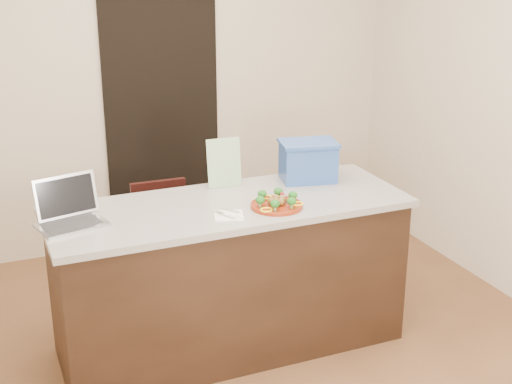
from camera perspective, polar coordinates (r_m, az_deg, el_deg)
name	(u,v)px	position (r m, az deg, el deg)	size (l,w,h in m)	color
ground	(246,365)	(4.26, -0.80, -13.67)	(4.00, 4.00, 0.00)	brown
room_shell	(245,89)	(3.63, -0.92, 8.22)	(4.00, 4.00, 4.00)	white
doorway	(163,120)	(5.64, -7.48, 5.71)	(0.90, 0.02, 2.00)	black
island	(230,276)	(4.23, -2.11, -6.70)	(2.06, 0.76, 0.92)	black
plate	(277,205)	(3.98, 1.66, -1.07)	(0.29, 0.29, 0.02)	maroon
meatballs	(278,201)	(3.97, 1.74, -0.71)	(0.12, 0.11, 0.04)	brown
broccoli	(277,197)	(3.97, 1.67, -0.44)	(0.25, 0.23, 0.04)	#155015
pepper_rings	(277,204)	(3.98, 1.66, -0.93)	(0.27, 0.25, 0.01)	yellow
napkin	(229,216)	(3.86, -2.19, -1.90)	(0.15, 0.15, 0.01)	white
fork	(225,214)	(3.86, -2.53, -1.80)	(0.07, 0.16, 0.00)	silver
knife	(235,215)	(3.85, -1.68, -1.83)	(0.08, 0.19, 0.01)	white
yogurt_bottle	(282,200)	(4.03, 2.12, -0.61)	(0.03, 0.03, 0.07)	beige
laptop	(69,211)	(3.88, -14.73, -1.47)	(0.38, 0.34, 0.24)	#A4A3A8
leaflet	(224,163)	(4.29, -2.57, 2.36)	(0.21, 0.00, 0.30)	silver
blue_box	(308,161)	(4.41, 4.19, 2.51)	(0.39, 0.32, 0.25)	#2C51A1
chair	(164,236)	(4.78, -7.38, -3.51)	(0.38, 0.38, 0.83)	black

